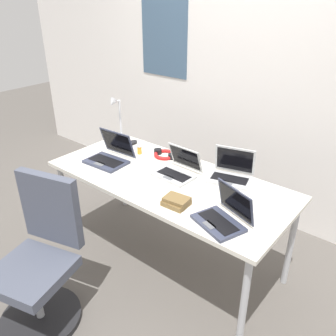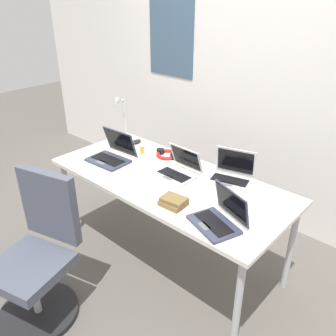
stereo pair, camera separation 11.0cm
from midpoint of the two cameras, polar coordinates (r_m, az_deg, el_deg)
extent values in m
plane|color=#56514C|center=(2.98, -1.09, -14.21)|extent=(12.00, 12.00, 0.00)
cube|color=silver|center=(3.22, 11.90, 14.63)|extent=(6.00, 0.12, 2.60)
cube|color=#3F5972|center=(3.63, -1.58, 20.53)|extent=(0.56, 0.01, 0.76)
cube|color=silver|center=(2.56, -1.23, -1.91)|extent=(1.80, 0.80, 0.03)
cylinder|color=#B2B5BA|center=(3.12, -17.25, -5.37)|extent=(0.04, 0.04, 0.71)
cylinder|color=#B2B5BA|center=(2.19, 10.66, -20.75)|extent=(0.04, 0.04, 0.71)
cylinder|color=#B2B5BA|center=(3.47, -8.11, -0.87)|extent=(0.04, 0.04, 0.71)
cylinder|color=#B2B5BA|center=(2.67, 18.08, -11.63)|extent=(0.04, 0.04, 0.71)
cylinder|color=silver|center=(3.26, -8.45, 4.85)|extent=(0.12, 0.12, 0.02)
cylinder|color=silver|center=(3.19, -8.67, 7.81)|extent=(0.02, 0.02, 0.34)
cylinder|color=silver|center=(3.12, -9.43, 10.56)|extent=(0.01, 0.08, 0.01)
cone|color=silver|center=(3.09, -9.99, 10.38)|extent=(0.07, 0.09, 0.09)
cube|color=#B7BABC|center=(2.55, -0.26, -1.29)|extent=(0.29, 0.20, 0.02)
cube|color=black|center=(2.55, -0.26, -1.06)|extent=(0.25, 0.12, 0.00)
cube|color=#595B60|center=(2.51, -1.21, -1.57)|extent=(0.08, 0.05, 0.00)
cube|color=#B7BABC|center=(2.60, 1.63, 1.68)|extent=(0.28, 0.08, 0.18)
cube|color=black|center=(2.59, 1.56, 1.68)|extent=(0.25, 0.07, 0.15)
cube|color=#33384C|center=(2.81, -11.07, 0.96)|extent=(0.33, 0.24, 0.02)
cube|color=black|center=(2.81, -11.09, 1.17)|extent=(0.29, 0.14, 0.00)
cube|color=#595B60|center=(2.76, -12.15, 0.64)|extent=(0.09, 0.05, 0.00)
cube|color=#33384C|center=(2.85, -9.24, 4.03)|extent=(0.32, 0.09, 0.21)
cube|color=black|center=(2.85, -9.32, 4.03)|extent=(0.29, 0.07, 0.18)
cube|color=#33384C|center=(2.08, 6.58, -8.86)|extent=(0.34, 0.28, 0.02)
cube|color=black|center=(2.07, 6.59, -8.60)|extent=(0.28, 0.19, 0.00)
cube|color=#595B60|center=(2.04, 5.13, -9.17)|extent=(0.09, 0.07, 0.00)
cube|color=#33384C|center=(2.08, 9.37, -5.42)|extent=(0.29, 0.14, 0.20)
cube|color=black|center=(2.08, 9.26, -5.43)|extent=(0.26, 0.12, 0.16)
cube|color=#B7BABC|center=(2.53, 8.67, -1.93)|extent=(0.33, 0.27, 0.02)
cube|color=black|center=(2.52, 8.69, -1.70)|extent=(0.28, 0.17, 0.00)
cube|color=#595B60|center=(2.47, 8.27, -2.36)|extent=(0.09, 0.06, 0.00)
cube|color=#B7BABC|center=(2.58, 9.54, 1.31)|extent=(0.29, 0.11, 0.20)
cube|color=black|center=(2.57, 9.51, 1.27)|extent=(0.26, 0.09, 0.17)
ellipsoid|color=black|center=(3.12, -6.71, 4.15)|extent=(0.06, 0.10, 0.03)
cube|color=black|center=(2.29, 9.94, -5.54)|extent=(0.08, 0.14, 0.01)
torus|color=red|center=(2.87, -1.61, 2.17)|extent=(0.18, 0.18, 0.03)
cylinder|color=black|center=(2.92, -2.73, 2.67)|extent=(0.06, 0.06, 0.04)
cylinder|color=black|center=(2.83, -0.46, 1.88)|extent=(0.06, 0.06, 0.04)
cylinder|color=gold|center=(2.92, -5.70, 2.86)|extent=(0.04, 0.04, 0.06)
cylinder|color=white|center=(2.90, -5.74, 3.57)|extent=(0.04, 0.04, 0.01)
cube|color=brown|center=(2.23, -0.09, -5.67)|extent=(0.16, 0.14, 0.03)
cube|color=brown|center=(2.22, -0.01, -5.08)|extent=(0.17, 0.13, 0.02)
cylinder|color=#2D518C|center=(3.08, -8.96, 4.18)|extent=(0.08, 0.08, 0.09)
torus|color=#2D518C|center=(3.04, -8.33, 4.03)|extent=(0.05, 0.01, 0.05)
cylinder|color=black|center=(2.69, -20.97, -21.65)|extent=(0.52, 0.52, 0.04)
cylinder|color=#A5A8AD|center=(2.55, -21.71, -18.79)|extent=(0.05, 0.05, 0.34)
cube|color=#474C5B|center=(2.42, -22.56, -15.35)|extent=(0.54, 0.54, 0.07)
cube|color=#474C5B|center=(2.36, -19.74, -6.18)|extent=(0.42, 0.17, 0.48)
camera|label=1|loc=(0.05, -91.25, -0.64)|focal=37.75mm
camera|label=2|loc=(0.05, 88.75, 0.64)|focal=37.75mm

